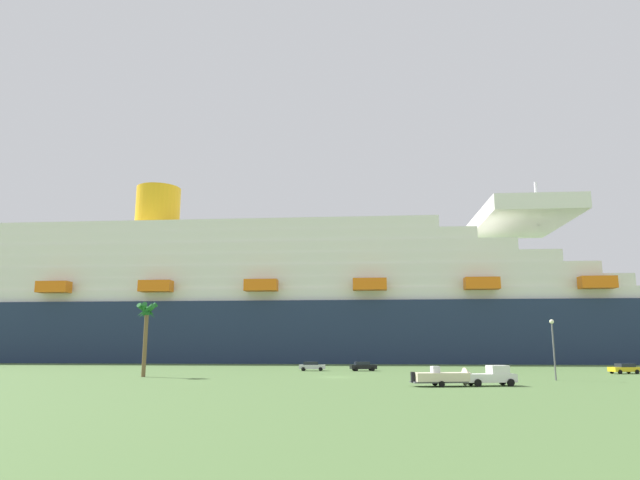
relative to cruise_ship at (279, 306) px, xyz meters
The scene contains 9 objects.
ground_plane 46.92m from the cruise_ship, 71.11° to the right, with size 600.00×600.00×0.00m, color #4C6B38.
cruise_ship is the anchor object (origin of this frame).
pickup_truck 95.08m from the cruise_ship, 70.69° to the right, with size 5.83×2.91×2.20m.
small_boat_on_trailer 94.26m from the cruise_ship, 73.75° to the right, with size 8.14×3.04×2.15m.
palm_tree 73.28m from the cruise_ship, 100.23° to the right, with size 3.31×3.26×10.47m.
street_lamp 90.07m from the cruise_ship, 62.01° to the right, with size 0.56×0.56×7.68m.
parked_car_yellow_taxi 87.22m from the cruise_ship, 46.24° to the right, with size 4.79×2.76×1.58m.
parked_car_silver_sedan 55.42m from the cruise_ship, 78.91° to the right, with size 4.61×2.10×1.58m.
parked_car_black_coupe 57.98m from the cruise_ship, 70.03° to the right, with size 4.73×2.63×1.58m.
Camera 1 is at (-1.43, -79.92, 4.40)m, focal length 31.25 mm.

